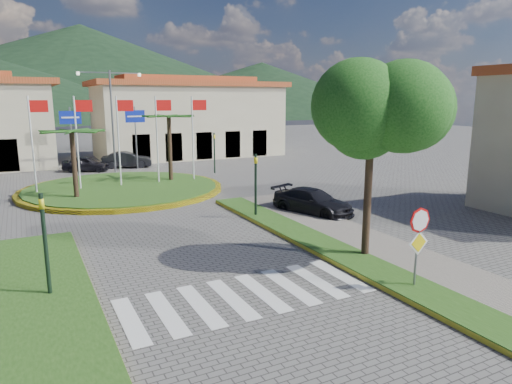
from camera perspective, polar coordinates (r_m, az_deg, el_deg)
name	(u,v)px	position (r m, az deg, el deg)	size (l,w,h in m)	color
ground	(321,363)	(11.05, 8.14, -20.42)	(160.00, 160.00, 0.00)	#5F5C5A
sidewalk_right	(439,281)	(16.06, 21.88, -10.31)	(4.00, 28.00, 0.15)	gray
verge_right	(411,288)	(15.22, 18.85, -11.25)	(1.60, 28.00, 0.18)	#234A15
median_left	(0,311)	(14.77, -29.35, -12.88)	(5.00, 14.00, 0.18)	#234A15
crosswalk	(244,296)	(14.09, -1.51, -12.85)	(8.00, 3.00, 0.01)	silver
roundabout_island	(123,188)	(30.62, -16.29, 0.46)	(12.70, 12.70, 6.00)	yellow
stop_sign	(419,235)	(14.71, 19.66, -5.07)	(0.80, 0.11, 2.65)	slate
deciduous_tree	(372,118)	(16.75, 14.26, 8.98)	(3.60, 3.60, 6.80)	black
traffic_light_left	(45,236)	(14.61, -24.91, -4.99)	(0.15, 0.18, 3.20)	black
traffic_light_right	(256,180)	(22.34, -0.04, 1.55)	(0.15, 0.18, 3.20)	black
traffic_light_far	(214,149)	(36.41, -5.23, 5.41)	(0.18, 0.15, 3.20)	black
direction_sign_west	(71,129)	(38.77, -22.10, 7.34)	(1.60, 0.14, 5.20)	slate
direction_sign_east	(136,127)	(39.54, -14.83, 7.87)	(1.60, 0.14, 5.20)	slate
street_lamp_centre	(112,116)	(38.16, -17.54, 9.05)	(4.80, 0.16, 8.00)	slate
building_right	(188,118)	(48.19, -8.48, 9.17)	(19.08, 9.54, 8.05)	#C2B793
hill_far_mid	(83,71)	(169.07, -20.83, 13.98)	(180.00, 180.00, 30.00)	black
hill_far_east	(262,89)	(161.38, 0.73, 12.72)	(120.00, 120.00, 18.00)	black
car_dark_a	(86,164)	(39.69, -20.48, 3.31)	(1.47, 3.64, 1.24)	black
car_dark_b	(127,160)	(40.83, -15.84, 3.90)	(1.45, 4.15, 1.37)	black
car_side_right	(313,202)	(23.61, 7.11, -1.19)	(1.81, 4.46, 1.30)	black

